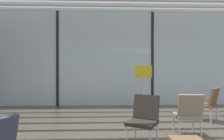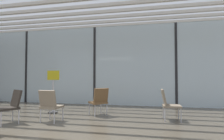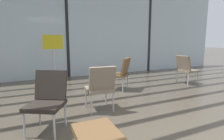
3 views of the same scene
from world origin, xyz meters
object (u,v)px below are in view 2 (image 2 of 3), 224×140
lounge_chair_0 (99,100)px  info_sign (53,93)px  lounge_chair_2 (168,103)px  lounge_chair_3 (11,104)px  lounge_chair_4 (50,104)px  parked_airplane (98,65)px

lounge_chair_0 → info_sign: bearing=-47.3°
lounge_chair_2 → lounge_chair_3: 4.27m
lounge_chair_0 → lounge_chair_2: same height
lounge_chair_2 → lounge_chair_0: bearing=81.4°
lounge_chair_4 → info_sign: size_ratio=0.60×
lounge_chair_3 → info_sign: info_sign is taller
lounge_chair_0 → info_sign: (-1.68, 0.12, 0.18)m
parked_airplane → lounge_chair_2: (4.65, -8.45, -1.64)m
lounge_chair_2 → lounge_chair_3: bearing=104.6°
lounge_chair_0 → lounge_chair_4: same height
parked_airplane → lounge_chair_3: (0.57, -9.71, -1.64)m
lounge_chair_2 → lounge_chair_3: size_ratio=1.00×
parked_airplane → lounge_chair_0: 8.77m
lounge_chair_0 → lounge_chair_2: (2.10, -0.22, 0.00)m
lounge_chair_3 → lounge_chair_4: same height
parked_airplane → lounge_chair_4: bearing=-80.8°
parked_airplane → lounge_chair_4: parked_airplane is taller
parked_airplane → lounge_chair_3: 9.87m
lounge_chair_3 → parked_airplane: bearing=123.7°
parked_airplane → lounge_chair_3: parked_airplane is taller
lounge_chair_0 → info_sign: 1.70m
lounge_chair_0 → info_sign: info_sign is taller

